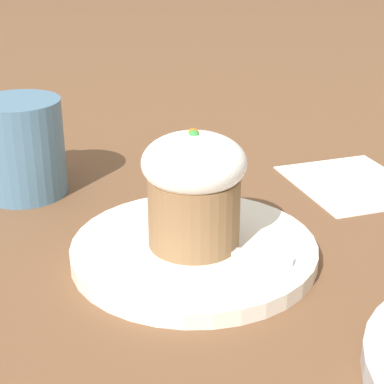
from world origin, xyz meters
name	(u,v)px	position (x,y,z in m)	size (l,w,h in m)	color
ground_plane	(194,257)	(0.00, 0.00, 0.00)	(4.00, 4.00, 0.00)	brown
dessert_plate	(194,250)	(0.00, 0.00, 0.01)	(0.21, 0.21, 0.01)	white
carrot_cake	(192,186)	(0.00, 0.00, 0.07)	(0.09, 0.09, 0.10)	olive
spoon	(203,245)	(-0.01, -0.01, 0.02)	(0.07, 0.11, 0.01)	silver
coffee_cup	(22,147)	(0.16, 0.16, 0.05)	(0.12, 0.09, 0.10)	teal
paper_napkin	(352,183)	(0.14, -0.19, 0.00)	(0.16, 0.15, 0.00)	white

